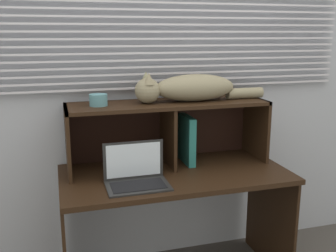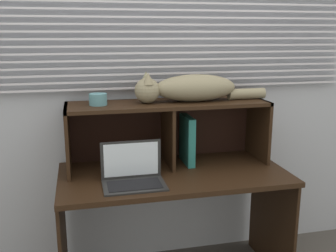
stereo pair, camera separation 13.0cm
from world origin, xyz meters
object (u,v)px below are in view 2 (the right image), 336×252
(book_stack, at_px, (136,163))
(small_basket, at_px, (98,99))
(cat, at_px, (189,88))
(laptop, at_px, (133,175))
(binder_upright, at_px, (187,140))

(book_stack, relative_size, small_basket, 2.25)
(cat, xyz_separation_m, laptop, (-0.40, -0.28, -0.43))
(laptop, bearing_deg, cat, 34.96)
(cat, bearing_deg, laptop, -145.04)
(laptop, bearing_deg, book_stack, 78.87)
(binder_upright, bearing_deg, laptop, -144.39)
(binder_upright, height_order, book_stack, binder_upright)
(binder_upright, xyz_separation_m, book_stack, (-0.33, -0.00, -0.13))
(binder_upright, height_order, small_basket, small_basket)
(binder_upright, bearing_deg, small_basket, 180.00)
(laptop, height_order, binder_upright, binder_upright)
(cat, relative_size, binder_upright, 2.75)
(cat, bearing_deg, small_basket, 180.00)
(cat, xyz_separation_m, binder_upright, (-0.01, 0.00, -0.33))
(laptop, relative_size, book_stack, 1.45)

